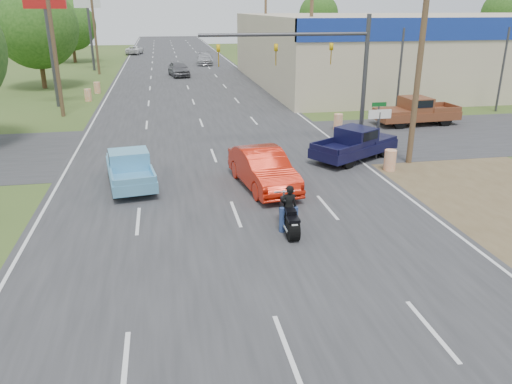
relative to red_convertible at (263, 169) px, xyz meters
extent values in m
plane|color=#384F1F|center=(-1.60, -10.75, -0.83)|extent=(200.00, 200.00, 0.00)
cube|color=#2D2D30|center=(-1.60, 29.25, -0.82)|extent=(15.00, 180.00, 0.02)
cube|color=#2D2D30|center=(-1.60, 7.25, -0.82)|extent=(120.00, 10.00, 0.02)
cube|color=brown|center=(9.40, -0.75, -0.82)|extent=(8.00, 18.00, 0.01)
cube|color=#B7A88C|center=(30.40, 29.25, 2.47)|extent=(50.00, 28.00, 6.60)
cylinder|color=#4C3823|center=(7.90, 2.25, 4.17)|extent=(0.28, 0.28, 10.00)
cylinder|color=#4C3823|center=(7.90, 20.25, 4.17)|extent=(0.28, 0.28, 10.00)
cylinder|color=#4C3823|center=(7.90, 38.25, 4.17)|extent=(0.28, 0.28, 10.00)
cylinder|color=#4C3823|center=(-11.10, 17.25, 4.17)|extent=(0.28, 0.28, 10.00)
cylinder|color=#4C3823|center=(-11.10, 41.25, 4.17)|extent=(0.28, 0.28, 10.00)
cylinder|color=#422D19|center=(-15.10, 31.25, 0.79)|extent=(0.44, 0.44, 3.24)
sphere|color=#1C4513|center=(-15.10, 31.25, 4.75)|extent=(7.56, 7.56, 7.56)
cylinder|color=#422D19|center=(-15.80, 55.25, 0.61)|extent=(0.44, 0.44, 2.88)
sphere|color=#1C4513|center=(-15.80, 55.25, 4.13)|extent=(6.72, 6.72, 6.72)
cylinder|color=#422D19|center=(53.40, 59.25, 0.97)|extent=(0.44, 0.44, 3.60)
sphere|color=#1C4513|center=(53.40, 59.25, 5.37)|extent=(8.40, 8.40, 8.40)
cylinder|color=#422D19|center=(28.40, 84.25, 0.88)|extent=(0.44, 0.44, 3.42)
sphere|color=#1C4513|center=(28.40, 84.25, 5.06)|extent=(7.98, 7.98, 7.98)
cylinder|color=#422D19|center=(-31.60, 84.25, 1.06)|extent=(0.44, 0.44, 3.78)
sphere|color=#1C4513|center=(-31.60, 84.25, 5.68)|extent=(8.82, 8.82, 8.82)
cylinder|color=orange|center=(6.40, 1.25, -0.33)|extent=(0.56, 0.56, 1.00)
cylinder|color=orange|center=(6.80, 9.75, -0.33)|extent=(0.56, 0.56, 1.00)
cylinder|color=orange|center=(-10.10, 23.25, -0.33)|extent=(0.56, 0.56, 1.00)
cylinder|color=orange|center=(-9.80, 27.25, -0.33)|extent=(0.56, 0.56, 1.00)
cylinder|color=#3F3F44|center=(-12.10, 21.25, 3.67)|extent=(0.30, 0.30, 9.00)
cylinder|color=#3F3F44|center=(-12.10, 45.25, 3.67)|extent=(0.30, 0.30, 9.00)
cylinder|color=#3F3F44|center=(6.60, 3.25, 0.37)|extent=(0.08, 0.08, 2.40)
cube|color=white|center=(6.60, 3.25, 1.47)|extent=(1.20, 0.05, 0.45)
cylinder|color=#3F3F44|center=(7.20, 4.75, 0.37)|extent=(0.08, 0.08, 2.40)
cube|color=#0C591E|center=(7.20, 4.75, 1.67)|extent=(0.80, 0.04, 0.22)
cylinder|color=#3F3F44|center=(6.90, 6.25, 2.67)|extent=(0.24, 0.24, 7.00)
cylinder|color=#3F3F44|center=(2.40, 6.25, 5.17)|extent=(9.00, 0.18, 0.18)
imported|color=gold|center=(4.90, 6.25, 4.72)|extent=(0.18, 0.40, 1.10)
imported|color=gold|center=(1.90, 6.25, 4.72)|extent=(0.18, 0.40, 1.10)
imported|color=gold|center=(-1.10, 6.25, 4.72)|extent=(0.18, 0.40, 1.10)
imported|color=red|center=(0.00, 0.00, 0.00)|extent=(2.48, 5.23, 1.65)
cylinder|color=black|center=(-0.05, -5.29, -0.45)|extent=(0.38, 0.76, 0.75)
cylinder|color=black|center=(0.00, -3.65, -0.45)|extent=(0.16, 0.75, 0.75)
cube|color=black|center=(-0.02, -4.44, -0.13)|extent=(0.29, 1.37, 0.34)
cube|color=black|center=(-0.02, -4.16, 0.10)|extent=(0.31, 0.63, 0.25)
cube|color=black|center=(-0.03, -4.78, 0.06)|extent=(0.36, 0.63, 0.11)
cylinder|color=white|center=(-0.01, -3.82, 0.36)|extent=(0.74, 0.08, 0.06)
cube|color=white|center=(-0.06, -5.54, -0.20)|extent=(0.20, 0.03, 0.14)
imported|color=black|center=(-0.03, -4.60, -0.02)|extent=(0.60, 0.40, 1.61)
cylinder|color=black|center=(-6.57, 2.60, -0.47)|extent=(0.37, 0.74, 0.71)
cylinder|color=black|center=(-5.09, 2.81, -0.47)|extent=(0.37, 0.74, 0.71)
cylinder|color=black|center=(-6.18, -0.15, -0.47)|extent=(0.37, 0.74, 0.71)
cylinder|color=black|center=(-4.69, 0.06, -0.47)|extent=(0.37, 0.74, 0.71)
cube|color=#62ABD3|center=(-5.63, 1.33, -0.27)|extent=(2.42, 4.85, 0.46)
cube|color=#62ABD3|center=(-5.83, 2.71, 0.02)|extent=(1.93, 1.98, 0.16)
cube|color=#62ABD3|center=(-5.65, 1.42, 0.33)|extent=(1.82, 1.61, 0.76)
cube|color=black|center=(-5.65, 1.42, 0.47)|extent=(1.82, 1.34, 0.40)
cube|color=#62ABD3|center=(-5.31, -0.92, 0.08)|extent=(1.64, 0.30, 0.27)
cylinder|color=black|center=(6.24, 4.77, -0.45)|extent=(0.79, 0.64, 0.76)
cylinder|color=black|center=(7.07, 3.41, -0.45)|extent=(0.79, 0.64, 0.76)
cylinder|color=black|center=(3.72, 3.23, -0.45)|extent=(0.79, 0.64, 0.76)
cylinder|color=black|center=(4.55, 1.87, -0.45)|extent=(0.79, 0.64, 0.76)
cube|color=#111134|center=(5.40, 3.32, -0.24)|extent=(5.19, 4.18, 0.49)
cube|color=#111134|center=(6.66, 4.09, 0.07)|extent=(2.53, 2.51, 0.17)
cube|color=#111134|center=(5.48, 3.37, 0.40)|extent=(2.17, 2.26, 0.80)
cube|color=black|center=(5.48, 3.37, 0.55)|extent=(1.93, 2.13, 0.43)
cube|color=#111134|center=(3.34, 2.07, 0.14)|extent=(0.97, 1.53, 0.28)
cylinder|color=black|center=(10.73, 9.20, -0.41)|extent=(0.86, 0.37, 0.84)
cylinder|color=black|center=(10.62, 10.97, -0.41)|extent=(0.86, 0.37, 0.84)
cylinder|color=black|center=(14.01, 9.41, -0.41)|extent=(0.86, 0.37, 0.84)
cylinder|color=black|center=(13.90, 11.17, -0.41)|extent=(0.86, 0.37, 0.84)
cube|color=brown|center=(12.32, 10.19, -0.17)|extent=(5.59, 2.44, 0.55)
cube|color=brown|center=(10.68, 10.08, 0.17)|extent=(2.20, 2.13, 0.19)
cube|color=brown|center=(12.21, 10.18, 0.54)|extent=(1.76, 2.03, 0.89)
cube|color=black|center=(12.21, 10.18, 0.70)|extent=(1.43, 2.06, 0.47)
cube|color=brown|center=(14.99, 10.35, 0.25)|extent=(0.20, 1.94, 0.32)
imported|color=#5D5C62|center=(-2.10, 37.65, -0.02)|extent=(2.59, 4.98, 1.62)
imported|color=#A4A3A8|center=(1.81, 49.31, -0.08)|extent=(2.44, 5.31, 1.50)
imported|color=silver|center=(-8.10, 66.98, -0.15)|extent=(3.01, 5.16, 1.35)
camera|label=1|loc=(-4.02, -19.91, 6.52)|focal=35.00mm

